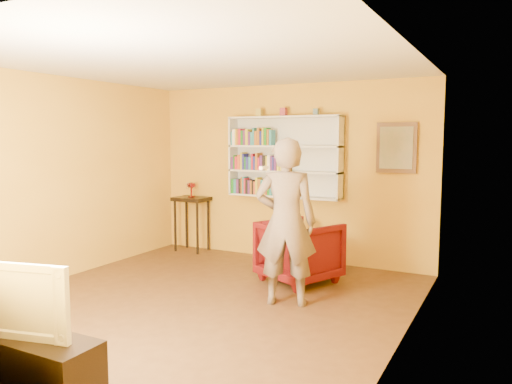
# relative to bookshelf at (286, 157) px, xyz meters

# --- Properties ---
(room_shell) EXTENTS (5.30, 5.80, 2.88)m
(room_shell) POSITION_rel_bookshelf_xyz_m (0.00, -2.41, -0.58)
(room_shell) COLOR #462D16
(room_shell) RESTS_ON ground
(bookshelf) EXTENTS (1.80, 0.29, 1.23)m
(bookshelf) POSITION_rel_bookshelf_xyz_m (0.00, 0.00, 0.00)
(bookshelf) COLOR silver
(bookshelf) RESTS_ON room_shell
(books_row_lower) EXTENTS (0.71, 0.19, 0.26)m
(books_row_lower) POSITION_rel_bookshelf_xyz_m (-0.50, -0.11, -0.46)
(books_row_lower) COLOR #186E1D
(books_row_lower) RESTS_ON bookshelf
(books_row_middle) EXTENTS (0.95, 0.19, 0.27)m
(books_row_middle) POSITION_rel_bookshelf_xyz_m (-0.40, -0.11, -0.09)
(books_row_middle) COLOR #54236B
(books_row_middle) RESTS_ON bookshelf
(books_row_upper) EXTENTS (0.71, 0.19, 0.27)m
(books_row_upper) POSITION_rel_bookshelf_xyz_m (-0.52, -0.11, 0.30)
(books_row_upper) COLOR teal
(books_row_upper) RESTS_ON bookshelf
(ornament_left) EXTENTS (0.09, 0.09, 0.12)m
(ornament_left) POSITION_rel_bookshelf_xyz_m (-0.42, -0.06, 0.68)
(ornament_left) COLOR gold
(ornament_left) RESTS_ON bookshelf
(ornament_centre) EXTENTS (0.09, 0.09, 0.12)m
(ornament_centre) POSITION_rel_bookshelf_xyz_m (-0.01, -0.06, 0.68)
(ornament_centre) COLOR #953144
(ornament_centre) RESTS_ON bookshelf
(ornament_right) EXTENTS (0.07, 0.07, 0.10)m
(ornament_right) POSITION_rel_bookshelf_xyz_m (0.51, -0.06, 0.67)
(ornament_right) COLOR #496679
(ornament_right) RESTS_ON bookshelf
(framed_painting) EXTENTS (0.55, 0.05, 0.70)m
(framed_painting) POSITION_rel_bookshelf_xyz_m (1.65, 0.05, 0.16)
(framed_painting) COLOR #503116
(framed_painting) RESTS_ON room_shell
(console_table) EXTENTS (0.55, 0.42, 0.91)m
(console_table) POSITION_rel_bookshelf_xyz_m (-1.64, -0.16, -0.84)
(console_table) COLOR black
(console_table) RESTS_ON ground
(ruby_lustre) EXTENTS (0.15, 0.15, 0.25)m
(ruby_lustre) POSITION_rel_bookshelf_xyz_m (-1.64, -0.16, -0.51)
(ruby_lustre) COLOR maroon
(ruby_lustre) RESTS_ON console_table
(armchair) EXTENTS (1.16, 1.18, 0.81)m
(armchair) POSITION_rel_bookshelf_xyz_m (0.66, -1.01, -1.19)
(armchair) COLOR #440409
(armchair) RESTS_ON ground
(person) EXTENTS (0.80, 0.64, 1.89)m
(person) POSITION_rel_bookshelf_xyz_m (0.86, -1.91, -0.65)
(person) COLOR brown
(person) RESTS_ON ground
(game_remote) EXTENTS (0.04, 0.15, 0.04)m
(game_remote) POSITION_rel_bookshelf_xyz_m (0.69, -2.13, -0.03)
(game_remote) COLOR white
(game_remote) RESTS_ON person
(tv_cabinet) EXTENTS (1.31, 0.39, 0.47)m
(tv_cabinet) POSITION_rel_bookshelf_xyz_m (-0.02, -4.66, -1.36)
(tv_cabinet) COLOR black
(tv_cabinet) RESTS_ON ground
(television) EXTENTS (0.96, 0.34, 0.55)m
(television) POSITION_rel_bookshelf_xyz_m (-0.02, -4.66, -0.85)
(television) COLOR black
(television) RESTS_ON tv_cabinet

